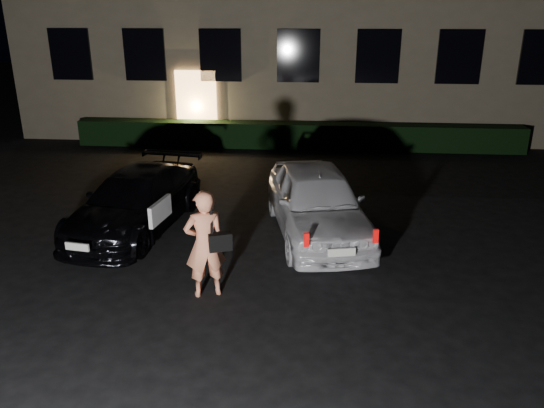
{
  "coord_description": "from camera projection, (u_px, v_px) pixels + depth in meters",
  "views": [
    {
      "loc": [
        0.7,
        -7.18,
        4.44
      ],
      "look_at": [
        -0.1,
        2.0,
        1.05
      ],
      "focal_mm": 35.0,
      "sensor_mm": 36.0,
      "label": 1
    }
  ],
  "objects": [
    {
      "name": "ground",
      "position": [
        267.0,
        311.0,
        8.3
      ],
      "size": [
        80.0,
        80.0,
        0.0
      ],
      "primitive_type": "plane",
      "color": "black",
      "rests_on": "ground"
    },
    {
      "name": "man",
      "position": [
        205.0,
        244.0,
        8.48
      ],
      "size": [
        0.84,
        0.64,
        1.81
      ],
      "rotation": [
        0.0,
        0.0,
        3.51
      ],
      "color": "#FF946A",
      "rests_on": "ground"
    },
    {
      "name": "hatch",
      "position": [
        317.0,
        201.0,
        10.91
      ],
      "size": [
        2.57,
        4.52,
        1.45
      ],
      "rotation": [
        0.0,
        0.0,
        0.21
      ],
      "color": "white",
      "rests_on": "ground"
    },
    {
      "name": "sedan",
      "position": [
        136.0,
        201.0,
        11.25
      ],
      "size": [
        2.34,
        4.47,
        1.24
      ],
      "rotation": [
        0.0,
        0.0,
        -0.15
      ],
      "color": "black",
      "rests_on": "ground"
    },
    {
      "name": "hedge",
      "position": [
        296.0,
        135.0,
        17.97
      ],
      "size": [
        15.0,
        0.7,
        0.85
      ],
      "primitive_type": "cube",
      "color": "black",
      "rests_on": "ground"
    }
  ]
}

